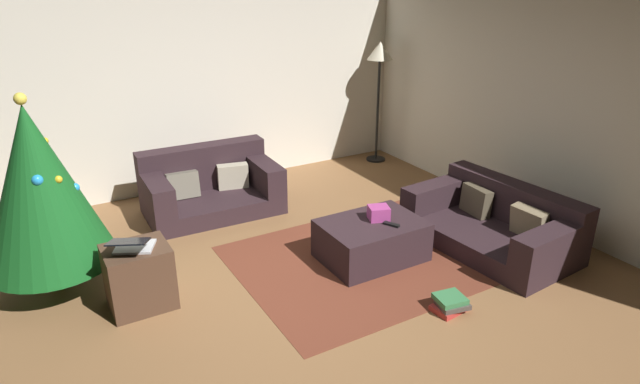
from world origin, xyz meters
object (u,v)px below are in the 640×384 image
side_table (139,277)px  corner_lamp (380,60)px  laptop (132,245)px  tv_remote (391,224)px  book_stack (451,304)px  couch_right (496,223)px  gift_box (379,213)px  couch_left (209,187)px  christmas_tree (39,187)px  ottoman (371,240)px

side_table → corner_lamp: bearing=27.9°
laptop → corner_lamp: bearing=28.3°
tv_remote → book_stack: (-0.05, -0.92, -0.34)m
couch_right → gift_box: bearing=66.1°
couch_left → christmas_tree: christmas_tree is taller
couch_right → book_stack: couch_right is taller
side_table → book_stack: (2.21, -1.39, -0.21)m
couch_left → corner_lamp: size_ratio=0.89×
ottoman → christmas_tree: 3.01m
christmas_tree → side_table: size_ratio=3.23×
corner_lamp → couch_left: bearing=-170.2°
tv_remote → laptop: size_ratio=0.34×
book_stack → side_table: bearing=147.9°
couch_left → christmas_tree: bearing=30.0°
ottoman → gift_box: gift_box is taller
couch_left → book_stack: size_ratio=4.91×
couch_right → christmas_tree: bearing=66.7°
laptop → corner_lamp: size_ratio=0.28×
book_stack → gift_box: bearing=88.4°
gift_box → corner_lamp: size_ratio=0.11×
christmas_tree → corner_lamp: 4.76m
side_table → book_stack: bearing=-32.1°
ottoman → book_stack: (0.06, -1.07, -0.13)m
side_table → couch_right: bearing=-11.8°
side_table → christmas_tree: bearing=131.3°
tv_remote → gift_box: bearing=71.3°
couch_right → tv_remote: 1.20m
couch_left → ottoman: couch_left is taller
ottoman → gift_box: 0.28m
couch_left → book_stack: (1.03, -3.00, -0.22)m
christmas_tree → book_stack: size_ratio=5.66×
tv_remote → couch_left: bearing=90.9°
book_stack → couch_left: bearing=108.9°
couch_left → couch_right: size_ratio=0.89×
corner_lamp → side_table: bearing=-152.1°
couch_left → laptop: 2.08m
ottoman → side_table: bearing=171.6°
laptop → book_stack: laptop is taller
gift_box → christmas_tree: size_ratio=0.11×
gift_box → tv_remote: 0.19m
tv_remote → christmas_tree: (-2.85, 1.13, 0.57)m
ottoman → christmas_tree: christmas_tree is taller
gift_box → couch_left: bearing=119.1°
ottoman → corner_lamp: corner_lamp is taller
tv_remote → corner_lamp: size_ratio=0.09×
couch_right → christmas_tree: size_ratio=0.97×
gift_box → tv_remote: bearing=-82.1°
gift_box → couch_right: bearing=-19.6°
christmas_tree → corner_lamp: bearing=17.5°
christmas_tree → tv_remote: bearing=-21.6°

